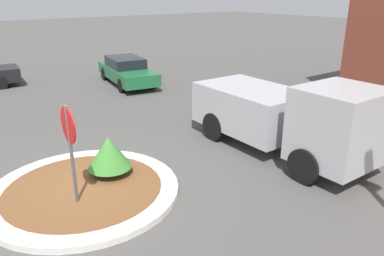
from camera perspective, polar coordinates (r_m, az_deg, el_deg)
The scene contains 6 objects.
ground_plane at distance 9.31m, azimuth -16.08°, elevation -9.51°, with size 120.00×120.00×0.00m, color #514F4C.
traffic_island at distance 9.27m, azimuth -16.13°, elevation -9.11°, with size 4.44×4.44×0.15m.
stop_sign at distance 8.10m, azimuth -18.15°, elevation -1.48°, with size 0.79×0.07×2.33m.
island_shrub at distance 9.46m, azimuth -12.54°, elevation -3.61°, with size 1.08×1.08×1.00m.
utility_truck at distance 10.99m, azimuth 13.81°, elevation 1.88°, with size 5.69×2.24×2.30m.
parked_sedan_green at distance 19.46m, azimuth -9.91°, elevation 8.62°, with size 5.00×2.45×1.34m.
Camera 1 is at (7.74, -2.58, 4.48)m, focal length 35.00 mm.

